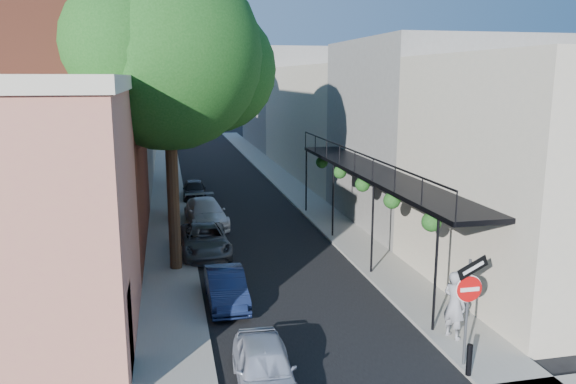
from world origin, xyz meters
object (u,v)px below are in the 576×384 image
pedestrian (454,305)px  parked_car_e (194,190)px  sign_post (469,293)px  oak_mid (175,81)px  oak_near (180,59)px  parked_car_a (264,368)px  parked_car_c (205,240)px  parked_car_b (226,287)px  bollard (469,360)px  oak_far (173,61)px  parked_car_d (206,213)px

pedestrian → parked_car_e: bearing=-4.5°
sign_post → oak_mid: bearing=110.9°
oak_near → parked_car_a: (1.43, -9.19, -7.29)m
parked_car_a → parked_car_c: parked_car_c is taller
oak_mid → parked_car_c: oak_mid is taller
sign_post → parked_car_a: 5.30m
oak_mid → parked_car_b: size_ratio=2.98×
bollard → oak_far: size_ratio=0.07×
parked_car_c → bollard: bearing=-65.0°
oak_far → parked_car_e: size_ratio=3.53×
oak_far → bollard: bearing=-76.6°
oak_far → oak_mid: bearing=-90.4°
parked_car_a → sign_post: bearing=1.4°
bollard → pedestrian: size_ratio=0.41×
parked_car_e → bollard: bearing=-74.4°
bollard → sign_post: bearing=71.4°
parked_car_c → pedestrian: size_ratio=2.20×
oak_near → pedestrian: bearing=-48.2°
oak_mid → parked_car_b: 13.52m
oak_mid → pedestrian: bearing=-66.0°
oak_near → oak_mid: (-0.05, 7.97, -0.82)m
sign_post → parked_car_d: bearing=109.0°
oak_near → parked_car_a: oak_near is taller
parked_car_c → pedestrian: pedestrian is taller
parked_car_b → parked_car_d: parked_car_d is taller
bollard → pedestrian: (0.62, 1.94, 0.57)m
parked_car_c → parked_car_e: bearing=88.2°
parked_car_a → parked_car_d: (-0.26, 15.42, 0.05)m
sign_post → pedestrian: (0.46, 1.47, -0.95)m
oak_near → parked_car_e: bearing=85.8°
parked_car_d → pedestrian: size_ratio=2.27×
oak_mid → parked_car_a: (1.48, -17.16, -6.47)m
parked_car_e → pedestrian: 21.28m
parked_car_d → pedestrian: 15.21m
oak_near → pedestrian: oak_near is taller
bollard → parked_car_b: bearing=131.7°
oak_far → parked_car_c: 17.22m
oak_mid → oak_near: bearing=-89.6°
bollard → parked_car_e: 22.98m
parked_car_a → parked_car_d: size_ratio=0.78×
oak_near → parked_car_c: size_ratio=2.68×
sign_post → oak_far: bearing=103.9°
oak_near → oak_mid: bearing=90.4°
sign_post → parked_car_e: sign_post is taller
parked_car_a → parked_car_c: (-0.64, 10.80, 0.01)m
parked_car_c → parked_car_e: parked_car_c is taller
parked_car_c → parked_car_a: bearing=-87.7°
parked_car_b → parked_car_d: bearing=89.2°
oak_mid → parked_car_c: size_ratio=2.39×
parked_car_c → sign_post: bearing=-63.3°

